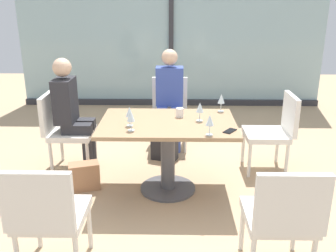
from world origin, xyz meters
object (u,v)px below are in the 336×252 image
at_px(chair_near_window, 170,108).
at_px(cell_phone_on_table, 230,131).
at_px(chair_far_left, 63,127).
at_px(wine_glass_1, 210,121).
at_px(chair_front_right, 283,215).
at_px(chair_far_right, 275,128).
at_px(wine_glass_2, 221,99).
at_px(handbag_1, 165,148).
at_px(handbag_0, 84,176).
at_px(chair_front_left, 47,213).
at_px(person_near_window, 169,95).
at_px(wine_glass_3, 129,112).
at_px(wine_glass_4, 131,117).
at_px(wine_glass_0, 200,108).
at_px(dining_table_main, 168,139).
at_px(coffee_cup, 180,113).
at_px(person_far_left, 71,109).

xyz_separation_m(chair_near_window, cell_phone_on_table, (0.56, -1.52, 0.24)).
bearing_deg(chair_far_left, wine_glass_1, -29.17).
bearing_deg(chair_front_right, chair_near_window, 107.43).
distance_m(wine_glass_1, cell_phone_on_table, 0.25).
distance_m(chair_far_right, wine_glass_2, 0.74).
bearing_deg(chair_far_left, handbag_1, 13.23).
bearing_deg(cell_phone_on_table, handbag_0, -155.96).
height_order(chair_front_left, chair_far_right, same).
distance_m(chair_front_right, person_near_window, 2.54).
distance_m(chair_far_right, wine_glass_3, 1.69).
height_order(wine_glass_1, cell_phone_on_table, wine_glass_1).
height_order(wine_glass_3, cell_phone_on_table, wine_glass_3).
bearing_deg(chair_far_left, wine_glass_4, -41.67).
bearing_deg(wine_glass_0, chair_far_left, 162.40).
xyz_separation_m(chair_front_left, wine_glass_4, (0.46, 0.99, 0.37)).
xyz_separation_m(dining_table_main, person_near_window, (-0.00, 1.15, 0.15)).
bearing_deg(wine_glass_0, chair_far_right, 28.42).
height_order(chair_front_right, wine_glass_4, wine_glass_4).
bearing_deg(wine_glass_4, wine_glass_2, 34.87).
bearing_deg(coffee_cup, person_near_window, 96.61).
bearing_deg(wine_glass_1, chair_near_window, 102.77).
relative_size(chair_near_window, person_near_window, 0.69).
bearing_deg(handbag_0, chair_front_right, -54.95).
bearing_deg(dining_table_main, person_far_left, 155.05).
bearing_deg(wine_glass_0, cell_phone_on_table, -49.32).
bearing_deg(person_near_window, chair_front_left, -108.18).
relative_size(chair_front_right, chair_front_left, 1.00).
bearing_deg(chair_far_right, handbag_1, 167.88).
xyz_separation_m(chair_front_right, person_near_window, (-0.79, 2.40, 0.20)).
relative_size(dining_table_main, chair_far_left, 1.50).
bearing_deg(chair_near_window, wine_glass_0, -76.01).
bearing_deg(chair_near_window, coffee_cup, -84.03).
relative_size(person_near_window, handbag_0, 4.20).
height_order(person_near_window, wine_glass_1, person_near_window).
bearing_deg(person_near_window, dining_table_main, -90.00).
bearing_deg(chair_front_right, person_far_left, 136.63).
bearing_deg(coffee_cup, chair_far_left, 164.99).
relative_size(wine_glass_3, wine_glass_4, 1.00).
bearing_deg(chair_far_left, wine_glass_0, -17.60).
xyz_separation_m(person_far_left, handbag_1, (1.01, 0.26, -0.56)).
bearing_deg(wine_glass_3, dining_table_main, 20.62).
height_order(wine_glass_0, wine_glass_4, same).
bearing_deg(wine_glass_0, chair_near_window, 103.99).
relative_size(chair_front_right, wine_glass_0, 4.70).
height_order(wine_glass_2, handbag_1, wine_glass_2).
xyz_separation_m(chair_far_left, wine_glass_2, (1.72, -0.15, 0.37)).
xyz_separation_m(chair_far_left, wine_glass_1, (1.54, -0.86, 0.37)).
height_order(dining_table_main, chair_front_right, chair_front_right).
bearing_deg(wine_glass_2, person_near_window, 124.37).
distance_m(chair_front_right, wine_glass_3, 1.64).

